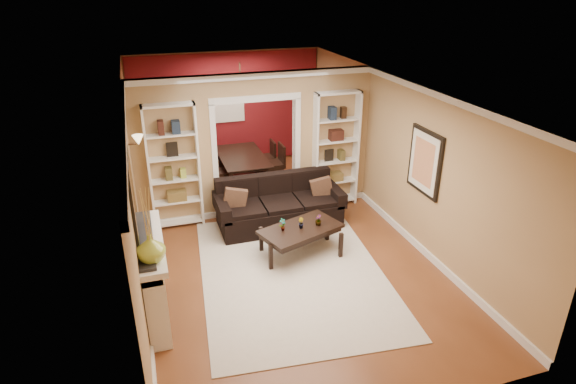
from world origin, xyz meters
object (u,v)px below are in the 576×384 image
object	(u,v)px
coffee_table	(301,241)
bookshelf_right	(335,150)
fireplace	(155,277)
bookshelf_left	(174,167)
sofa	(279,203)
dining_table	(244,169)

from	to	relation	value
coffee_table	bookshelf_right	xyz separation A→B (m)	(1.29, 1.67, 0.90)
coffee_table	bookshelf_right	distance (m)	2.29
fireplace	bookshelf_left	bearing A→B (deg)	77.95
sofa	fireplace	bearing A→B (deg)	-139.87
bookshelf_left	dining_table	size ratio (longest dim) A/B	1.30
coffee_table	bookshelf_left	xyz separation A→B (m)	(-1.81, 1.67, 0.90)
bookshelf_left	fireplace	bearing A→B (deg)	-102.05
fireplace	dining_table	xyz separation A→B (m)	(2.16, 4.20, -0.27)
sofa	coffee_table	xyz separation A→B (m)	(0.04, -1.09, -0.20)
bookshelf_right	fireplace	world-z (taller)	bookshelf_right
bookshelf_left	bookshelf_right	distance (m)	3.10
coffee_table	dining_table	bearing A→B (deg)	73.97
coffee_table	fireplace	xyz separation A→B (m)	(-2.35, -0.86, 0.33)
coffee_table	bookshelf_left	world-z (taller)	bookshelf_left
fireplace	dining_table	world-z (taller)	fireplace
bookshelf_left	coffee_table	bearing A→B (deg)	-42.62
bookshelf_right	sofa	bearing A→B (deg)	-156.39
coffee_table	fireplace	distance (m)	2.53
coffee_table	fireplace	bearing A→B (deg)	-179.37
bookshelf_right	dining_table	bearing A→B (deg)	131.66
sofa	bookshelf_left	distance (m)	1.99
bookshelf_left	bookshelf_right	world-z (taller)	same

